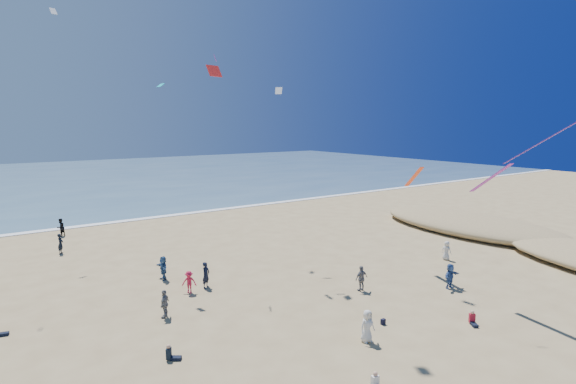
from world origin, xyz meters
TOP-DOWN VIEW (x-y plane):
  - ocean at (0.00, 95.00)m, footprint 220.00×100.00m
  - surf_line at (0.00, 45.00)m, footprint 220.00×1.20m
  - standing_flyers at (4.64, 15.66)m, footprint 30.49×45.80m
  - seated_group at (1.02, 5.55)m, footprint 24.49×26.14m
  - navy_bag at (8.13, 6.81)m, footprint 0.28×0.18m
  - kites_aloft at (9.07, 13.27)m, footprint 40.29×39.65m

SIDE VIEW (x-z plane):
  - ocean at x=0.00m, z-range 0.00..0.06m
  - surf_line at x=0.00m, z-range 0.00..0.08m
  - navy_bag at x=8.13m, z-range 0.00..0.34m
  - seated_group at x=1.02m, z-range 0.00..0.84m
  - standing_flyers at x=4.64m, z-range -0.06..1.87m
  - kites_aloft at x=9.07m, z-range 1.39..29.97m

